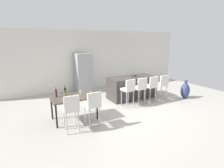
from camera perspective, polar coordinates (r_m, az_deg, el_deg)
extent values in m
plane|color=#ADA89E|center=(6.96, 5.82, -6.57)|extent=(10.00, 10.00, 0.00)
cube|color=silver|center=(9.24, -4.75, 7.78)|extent=(10.00, 0.12, 2.90)
cube|color=#383330|center=(7.66, 6.35, -1.06)|extent=(2.02, 0.91, 0.92)
cube|color=silver|center=(6.59, 5.02, -1.77)|extent=(0.42, 0.42, 0.08)
cube|color=silver|center=(6.41, 5.98, -0.22)|extent=(0.40, 0.09, 0.36)
cylinder|color=#B2B2B7|center=(6.72, 3.04, -4.49)|extent=(0.03, 0.03, 0.61)
cylinder|color=#B2B2B7|center=(6.90, 5.21, -4.04)|extent=(0.03, 0.03, 0.61)
cylinder|color=#B2B2B7|center=(6.48, 4.68, -5.24)|extent=(0.03, 0.03, 0.61)
cylinder|color=#B2B2B7|center=(6.67, 6.89, -4.74)|extent=(0.03, 0.03, 0.61)
cube|color=silver|center=(6.90, 8.80, -1.17)|extent=(0.40, 0.40, 0.08)
cube|color=silver|center=(6.72, 9.76, 0.32)|extent=(0.40, 0.06, 0.36)
cylinder|color=#B2B2B7|center=(7.02, 6.86, -3.77)|extent=(0.03, 0.03, 0.61)
cylinder|color=#B2B2B7|center=(7.21, 8.92, -3.37)|extent=(0.03, 0.03, 0.61)
cylinder|color=#B2B2B7|center=(6.78, 8.45, -4.47)|extent=(0.03, 0.03, 0.61)
cylinder|color=#B2B2B7|center=(6.97, 10.54, -4.04)|extent=(0.03, 0.03, 0.61)
cube|color=silver|center=(7.24, 12.24, -0.62)|extent=(0.42, 0.42, 0.08)
cube|color=silver|center=(7.07, 13.28, 0.81)|extent=(0.40, 0.08, 0.36)
cylinder|color=#B2B2B7|center=(7.33, 10.34, -3.14)|extent=(0.03, 0.03, 0.61)
cylinder|color=#B2B2B7|center=(7.54, 12.15, -2.74)|extent=(0.03, 0.03, 0.61)
cylinder|color=#B2B2B7|center=(7.11, 12.06, -3.76)|extent=(0.03, 0.03, 0.61)
cylinder|color=#B2B2B7|center=(7.33, 13.87, -3.33)|extent=(0.03, 0.03, 0.61)
cube|color=silver|center=(7.62, 15.51, -0.10)|extent=(0.41, 0.41, 0.08)
cube|color=silver|center=(7.45, 16.49, 1.26)|extent=(0.40, 0.07, 0.36)
cylinder|color=#B2B2B7|center=(7.72, 13.68, -2.46)|extent=(0.03, 0.03, 0.61)
cylinder|color=#B2B2B7|center=(7.92, 15.45, -2.15)|extent=(0.03, 0.03, 0.61)
cylinder|color=#B2B2B7|center=(7.49, 15.24, -3.06)|extent=(0.03, 0.03, 0.61)
cylinder|color=#B2B2B7|center=(7.70, 17.03, -2.72)|extent=(0.03, 0.03, 0.61)
cube|color=#4C4238|center=(5.59, -12.13, -4.16)|extent=(1.36, 0.80, 0.04)
cylinder|color=black|center=(5.90, -18.75, -7.44)|extent=(0.05, 0.05, 0.70)
cylinder|color=black|center=(6.20, -7.36, -5.76)|extent=(0.05, 0.05, 0.70)
cylinder|color=black|center=(5.27, -17.39, -9.91)|extent=(0.05, 0.05, 0.70)
cylinder|color=black|center=(5.61, -4.77, -7.84)|extent=(0.05, 0.05, 0.70)
cube|color=silver|center=(4.90, -13.15, -7.69)|extent=(0.42, 0.42, 0.08)
cube|color=silver|center=(4.67, -12.81, -5.89)|extent=(0.40, 0.08, 0.36)
cylinder|color=#B2B2B7|center=(5.15, -15.12, -10.90)|extent=(0.03, 0.03, 0.61)
cylinder|color=#B2B2B7|center=(5.21, -11.61, -10.39)|extent=(0.03, 0.03, 0.61)
cylinder|color=#B2B2B7|center=(4.86, -14.35, -12.37)|extent=(0.03, 0.03, 0.61)
cylinder|color=#B2B2B7|center=(4.92, -10.64, -11.81)|extent=(0.03, 0.03, 0.61)
cube|color=silver|center=(5.08, -6.44, -6.62)|extent=(0.42, 0.42, 0.08)
cube|color=silver|center=(4.86, -5.66, -4.80)|extent=(0.40, 0.08, 0.36)
cylinder|color=#B2B2B7|center=(5.28, -8.68, -9.89)|extent=(0.03, 0.03, 0.61)
cylinder|color=#B2B2B7|center=(5.40, -5.51, -9.24)|extent=(0.03, 0.03, 0.61)
cylinder|color=#B2B2B7|center=(5.02, -7.24, -11.19)|extent=(0.03, 0.03, 0.61)
cylinder|color=#B2B2B7|center=(5.14, -3.93, -10.46)|extent=(0.03, 0.03, 0.61)
cylinder|color=#471E19|center=(5.66, -17.47, -2.82)|extent=(0.06, 0.06, 0.24)
cylinder|color=#471E19|center=(5.62, -17.58, -1.35)|extent=(0.02, 0.02, 0.06)
cylinder|color=black|center=(5.81, -14.78, -2.28)|extent=(0.06, 0.06, 0.22)
cylinder|color=black|center=(5.78, -14.87, -0.87)|extent=(0.02, 0.02, 0.08)
cylinder|color=brown|center=(5.22, -14.67, -3.98)|extent=(0.08, 0.08, 0.24)
cylinder|color=brown|center=(5.18, -14.77, -2.35)|extent=(0.03, 0.03, 0.07)
cylinder|color=silver|center=(5.53, -6.72, -3.90)|extent=(0.06, 0.06, 0.00)
cylinder|color=silver|center=(5.51, -6.73, -3.49)|extent=(0.01, 0.01, 0.08)
cone|color=silver|center=(5.49, -6.75, -2.64)|extent=(0.07, 0.07, 0.09)
cylinder|color=silver|center=(5.79, -10.08, -3.19)|extent=(0.06, 0.06, 0.00)
cylinder|color=silver|center=(5.78, -10.10, -2.79)|extent=(0.01, 0.01, 0.08)
cone|color=silver|center=(5.76, -10.14, -1.98)|extent=(0.07, 0.07, 0.09)
cube|color=#939699|center=(8.57, -9.22, 3.59)|extent=(0.72, 0.68, 1.84)
cylinder|color=#333338|center=(7.66, 6.98, 2.73)|extent=(0.25, 0.25, 0.07)
ellipsoid|color=navy|center=(8.21, 22.37, -2.01)|extent=(0.38, 0.38, 0.65)
cylinder|color=navy|center=(8.12, 22.61, 0.58)|extent=(0.11, 0.11, 0.15)
cylinder|color=beige|center=(10.22, 8.13, 0.64)|extent=(0.24, 0.24, 0.22)
sphere|color=#2D6B33|center=(10.16, 8.19, 2.15)|extent=(0.37, 0.37, 0.37)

